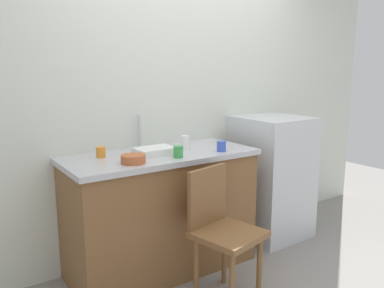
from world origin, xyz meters
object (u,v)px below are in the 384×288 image
(cup_white, at_px, (185,143))
(cup_blue, at_px, (221,146))
(terracotta_bowl, at_px, (133,159))
(refrigerator, at_px, (271,177))
(chair, at_px, (221,228))
(cup_orange, at_px, (101,152))
(cup_green, at_px, (178,152))
(dish_tray, at_px, (155,151))

(cup_white, bearing_deg, cup_blue, -48.34)
(terracotta_bowl, bearing_deg, refrigerator, 6.45)
(chair, bearing_deg, cup_white, 68.49)
(cup_blue, height_order, cup_orange, cup_blue)
(refrigerator, distance_m, cup_blue, 0.88)
(refrigerator, relative_size, chair, 1.25)
(refrigerator, relative_size, cup_white, 10.32)
(cup_green, bearing_deg, refrigerator, 9.68)
(dish_tray, bearing_deg, chair, -71.18)
(chair, distance_m, cup_orange, 0.99)
(cup_blue, xyz_separation_m, cup_orange, (-0.83, 0.32, -0.00))
(terracotta_bowl, distance_m, cup_green, 0.34)
(chair, xyz_separation_m, cup_blue, (0.28, 0.36, 0.46))
(refrigerator, distance_m, dish_tray, 1.29)
(cup_white, bearing_deg, dish_tray, -175.48)
(chair, relative_size, cup_blue, 11.31)
(dish_tray, relative_size, cup_white, 2.60)
(cup_orange, relative_size, cup_green, 0.89)
(chair, bearing_deg, dish_tray, 96.44)
(terracotta_bowl, relative_size, cup_blue, 2.08)
(chair, relative_size, dish_tray, 3.18)
(cup_orange, bearing_deg, chair, -51.14)
(dish_tray, distance_m, cup_green, 0.21)
(chair, relative_size, terracotta_bowl, 5.44)
(cup_green, bearing_deg, cup_blue, -0.50)
(refrigerator, distance_m, cup_green, 1.23)
(terracotta_bowl, relative_size, cup_orange, 2.19)
(refrigerator, bearing_deg, dish_tray, -179.68)
(chair, relative_size, cup_white, 8.25)
(chair, bearing_deg, terracotta_bowl, 125.69)
(cup_white, bearing_deg, terracotta_bowl, -161.06)
(refrigerator, height_order, chair, refrigerator)
(chair, height_order, cup_green, cup_green)
(chair, bearing_deg, cup_green, 93.25)
(cup_white, bearing_deg, chair, -99.13)
(cup_white, bearing_deg, cup_orange, 170.61)
(refrigerator, height_order, terracotta_bowl, refrigerator)
(cup_blue, distance_m, cup_green, 0.39)
(refrigerator, xyz_separation_m, cup_orange, (-1.59, 0.12, 0.40))
(cup_orange, xyz_separation_m, cup_white, (0.64, -0.11, 0.02))
(terracotta_bowl, height_order, cup_blue, cup_blue)
(refrigerator, xyz_separation_m, cup_white, (-0.95, 0.02, 0.42))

